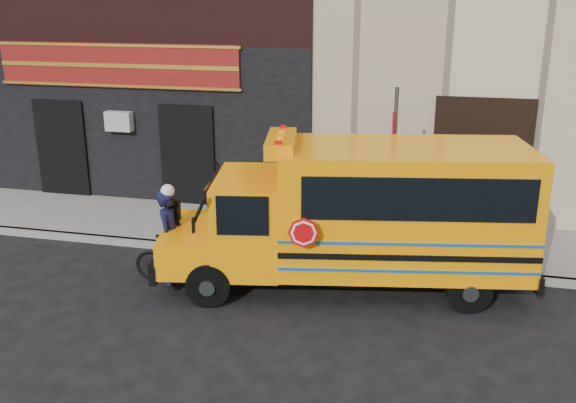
% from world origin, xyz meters
% --- Properties ---
extents(ground, '(120.00, 120.00, 0.00)m').
position_xyz_m(ground, '(0.00, 0.00, 0.00)').
color(ground, black).
rests_on(ground, ground).
extents(curb, '(40.00, 0.20, 0.15)m').
position_xyz_m(curb, '(0.00, 2.60, 0.07)').
color(curb, gray).
rests_on(curb, ground).
extents(sidewalk, '(40.00, 3.00, 0.15)m').
position_xyz_m(sidewalk, '(0.00, 4.10, 0.07)').
color(sidewalk, slate).
rests_on(sidewalk, ground).
extents(school_bus, '(7.17, 3.37, 2.92)m').
position_xyz_m(school_bus, '(1.81, 1.73, 1.51)').
color(school_bus, black).
rests_on(school_bus, ground).
extents(sign_pole, '(0.09, 0.32, 3.63)m').
position_xyz_m(sign_pole, '(2.17, 3.11, 1.98)').
color(sign_pole, '#373E39').
rests_on(sign_pole, ground).
extents(bicycle, '(1.62, 0.46, 0.97)m').
position_xyz_m(bicycle, '(-1.76, 1.00, 0.49)').
color(bicycle, black).
rests_on(bicycle, ground).
extents(cyclist, '(0.48, 0.70, 1.84)m').
position_xyz_m(cyclist, '(-1.79, 0.95, 0.92)').
color(cyclist, black).
rests_on(cyclist, ground).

